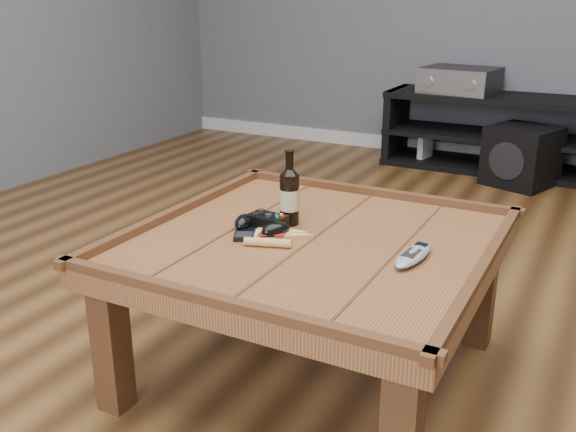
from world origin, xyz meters
The scene contains 12 objects.
ground centered at (0.00, 0.00, 0.00)m, with size 6.00×6.00×0.00m, color #3F2612.
baseboard centered at (0.00, 2.99, 0.05)m, with size 5.00×0.02×0.10m, color silver.
coffee_table centered at (0.00, 0.00, 0.39)m, with size 1.03×1.03×0.48m.
media_console centered at (0.00, 2.75, 0.25)m, with size 1.40×0.45×0.50m.
beer_bottle centered at (-0.12, 0.08, 0.54)m, with size 0.06×0.06×0.23m.
game_controller centered at (-0.16, -0.02, 0.48)m, with size 0.20×0.14×0.05m.
pizza_slice centered at (-0.11, -0.04, 0.46)m, with size 0.22×0.28×0.02m.
smartphone centered at (-0.19, -0.07, 0.46)m, with size 0.10×0.12×0.01m.
remote_control centered at (0.30, -0.02, 0.46)m, with size 0.08×0.20×0.03m.
av_receiver centered at (-0.25, 2.74, 0.58)m, with size 0.51×0.44×0.16m.
subwoofer centered at (0.23, 2.47, 0.18)m, with size 0.46×0.46×0.36m.
game_console centered at (-0.44, 2.71, 0.09)m, with size 0.13×0.18×0.21m.
Camera 1 is at (0.75, -1.58, 1.13)m, focal length 40.00 mm.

